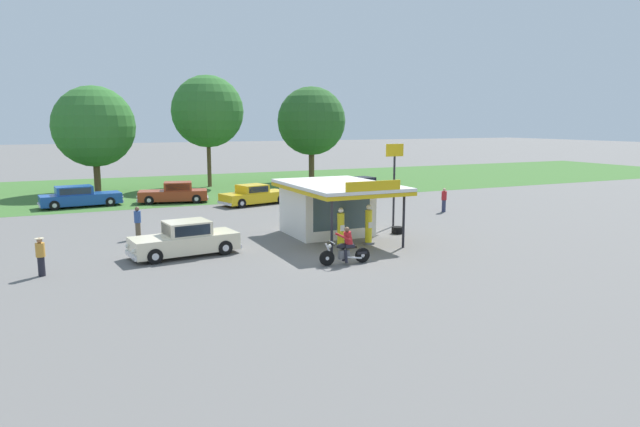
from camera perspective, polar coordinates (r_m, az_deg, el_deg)
ground_plane at (r=24.84m, az=1.51°, el=-4.43°), size 300.00×300.00×0.00m
grass_verge_strip at (r=53.08m, az=-12.87°, el=2.66°), size 120.00×24.00×0.01m
service_station_kiosk at (r=29.40m, az=0.95°, el=0.96°), size 4.66×7.04×3.28m
gas_pump_nearside at (r=26.66m, az=2.12°, el=-1.59°), size 0.44×0.44×1.90m
gas_pump_offside at (r=27.36m, az=4.96°, el=-1.28°), size 0.44×0.44×1.95m
motorcycle_with_rider at (r=23.49m, az=2.64°, el=-3.60°), size 2.24×0.70×1.58m
featured_classic_sedan at (r=25.67m, az=-13.55°, el=-2.65°), size 4.97×2.36×1.55m
parked_car_back_row_centre_left at (r=40.82m, az=-6.69°, el=1.83°), size 5.38×3.10×1.45m
parked_car_back_row_far_right at (r=45.79m, az=4.34°, el=2.70°), size 5.63×2.63×1.49m
parked_car_back_row_far_left at (r=42.89m, az=-23.23°, el=1.54°), size 5.64×2.41×1.48m
parked_car_second_row_spare at (r=42.92m, az=-14.58°, el=1.99°), size 5.33×2.78×1.52m
bystander_standing_back_lot at (r=24.16m, az=-26.50°, el=-3.86°), size 0.34×0.34×1.51m
bystander_strolling_foreground at (r=38.72m, az=1.55°, el=1.87°), size 0.34×0.34×1.71m
bystander_chatting_near_pumps at (r=30.01m, az=-18.02°, el=-0.82°), size 0.34×0.34×1.65m
bystander_admiring_sedan at (r=33.80m, az=-0.90°, el=0.57°), size 0.34×0.34×1.49m
bystander_leaning_by_kiosk at (r=38.00m, az=12.48°, el=1.40°), size 0.34×0.34×1.59m
tree_oak_centre at (r=50.96m, az=-21.96°, el=8.19°), size 6.73×6.73×8.91m
tree_oak_right at (r=56.15m, az=-1.05°, el=9.25°), size 6.71×6.71×9.36m
tree_oak_far_right at (r=52.78m, az=-11.46°, el=10.01°), size 6.51×6.51×10.11m
roadside_pole_sign at (r=31.90m, az=7.55°, el=4.37°), size 1.10×0.12×4.69m
spare_tire_stack at (r=30.26m, az=7.84°, el=-1.69°), size 0.60×0.60×0.36m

